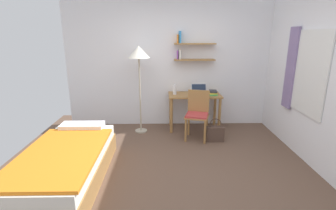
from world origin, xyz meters
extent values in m
plane|color=brown|center=(0.00, 0.00, 0.00)|extent=(5.28, 5.28, 0.00)
cube|color=white|center=(0.00, 2.02, 1.30)|extent=(4.40, 0.05, 2.60)
cube|color=#9E703D|center=(0.44, 1.89, 1.41)|extent=(0.83, 0.22, 0.02)
cube|color=purple|center=(0.10, 1.92, 1.51)|extent=(0.02, 0.13, 0.17)
cube|color=silver|center=(0.14, 1.92, 1.52)|extent=(0.04, 0.15, 0.19)
cube|color=#9E703D|center=(0.44, 1.89, 1.73)|extent=(0.83, 0.22, 0.02)
cube|color=orange|center=(0.10, 1.91, 1.82)|extent=(0.02, 0.16, 0.17)
cube|color=#3384C6|center=(0.14, 1.91, 1.86)|extent=(0.04, 0.16, 0.23)
cube|color=white|center=(2.02, 0.00, 1.30)|extent=(0.05, 4.40, 2.60)
cube|color=silver|center=(1.99, 0.43, 1.35)|extent=(0.02, 0.85, 1.26)
cube|color=white|center=(1.99, 0.43, 1.35)|extent=(0.01, 0.79, 1.20)
cube|color=gray|center=(1.96, 0.97, 1.35)|extent=(0.03, 0.28, 1.36)
cube|color=#9E703D|center=(-1.49, -0.23, 0.14)|extent=(0.95, 1.99, 0.28)
cube|color=silver|center=(-1.49, -0.23, 0.36)|extent=(0.91, 1.93, 0.16)
cube|color=orange|center=(-1.49, -0.35, 0.46)|extent=(0.97, 1.64, 0.04)
cube|color=white|center=(-1.49, 0.55, 0.49)|extent=(0.67, 0.28, 0.10)
cube|color=#9E703D|center=(0.44, 1.70, 0.72)|extent=(1.05, 0.55, 0.03)
cylinder|color=#9E703D|center=(-0.04, 1.47, 0.35)|extent=(0.06, 0.06, 0.71)
cylinder|color=#9E703D|center=(0.92, 1.47, 0.35)|extent=(0.06, 0.06, 0.71)
cylinder|color=#9E703D|center=(-0.04, 1.93, 0.35)|extent=(0.06, 0.06, 0.71)
cylinder|color=#9E703D|center=(0.92, 1.93, 0.35)|extent=(0.06, 0.06, 0.71)
cube|color=#9E703D|center=(0.42, 1.14, 0.45)|extent=(0.51, 0.49, 0.03)
cube|color=#B23838|center=(0.42, 1.14, 0.48)|extent=(0.47, 0.45, 0.04)
cube|color=#9E703D|center=(0.47, 1.32, 0.70)|extent=(0.40, 0.14, 0.41)
cylinder|color=#9E703D|center=(0.21, 1.03, 0.22)|extent=(0.04, 0.04, 0.43)
cylinder|color=#9E703D|center=(0.55, 0.94, 0.22)|extent=(0.04, 0.04, 0.43)
cylinder|color=#9E703D|center=(0.29, 1.35, 0.22)|extent=(0.04, 0.04, 0.43)
cylinder|color=#9E703D|center=(0.63, 1.25, 0.22)|extent=(0.04, 0.04, 0.43)
cylinder|color=#B2A893|center=(-0.65, 1.56, 0.01)|extent=(0.24, 0.24, 0.02)
cylinder|color=#B2A893|center=(-0.65, 1.56, 0.75)|extent=(0.03, 0.03, 1.46)
cone|color=silver|center=(-0.65, 1.56, 1.59)|extent=(0.42, 0.42, 0.22)
cube|color=#B7BABF|center=(0.53, 1.68, 0.74)|extent=(0.32, 0.23, 0.01)
cube|color=#B7BABF|center=(0.53, 1.75, 0.85)|extent=(0.32, 0.10, 0.20)
cube|color=black|center=(0.53, 1.75, 0.85)|extent=(0.29, 0.08, 0.17)
cylinder|color=silver|center=(0.04, 1.71, 0.84)|extent=(0.07, 0.07, 0.20)
cube|color=#4CA856|center=(0.79, 1.65, 0.75)|extent=(0.16, 0.23, 0.03)
cube|color=gold|center=(0.79, 1.65, 0.78)|extent=(0.16, 0.20, 0.03)
cube|color=#333338|center=(0.80, 1.66, 0.81)|extent=(0.16, 0.22, 0.03)
cube|color=#4C382D|center=(0.76, 1.05, 0.14)|extent=(0.32, 0.13, 0.28)
torus|color=#4C382D|center=(0.76, 1.05, 0.33)|extent=(0.22, 0.02, 0.22)
camera|label=1|loc=(-0.19, -3.24, 1.91)|focal=26.86mm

